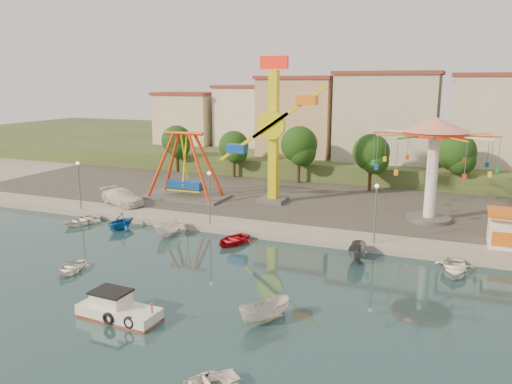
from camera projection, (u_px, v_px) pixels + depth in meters
The scene contains 31 objects.
ground at pixel (227, 293), 34.74m from camera, with size 200.00×200.00×0.00m, color #15343B.
quay_deck at pixel (373, 160), 90.74m from camera, with size 200.00×100.00×0.60m, color #9E998E.
asphalt_pad at pixel (331, 195), 61.74m from camera, with size 90.00×28.00×0.01m, color #4C4944.
hill_terrace at pixel (377, 150), 95.00m from camera, with size 200.00×60.00×3.00m, color #384C26.
pirate_ship_ride at pixel (185, 167), 59.45m from camera, with size 10.00×5.00×8.00m.
kamikaze_tower at pixel (276, 136), 56.14m from camera, with size 8.46×3.10×16.50m.
wave_swinger at pixel (434, 146), 48.81m from camera, with size 11.60×11.60×10.40m.
lamp_post_0 at pixel (79, 187), 54.63m from camera, with size 0.14×0.14×5.00m, color #59595E.
lamp_post_1 at pixel (210, 199), 48.76m from camera, with size 0.14×0.14×5.00m, color #59595E.
lamp_post_2 at pixel (375, 215), 42.88m from camera, with size 0.14×0.14×5.00m, color #59595E.
tree_0 at pixel (177, 140), 76.53m from camera, with size 4.60×4.60×7.19m.
tree_1 at pixel (234, 146), 72.25m from camera, with size 4.35×4.35×6.80m.
tree_2 at pixel (299, 145), 68.03m from camera, with size 5.02×5.02×7.85m.
tree_3 at pixel (371, 152), 63.14m from camera, with size 4.68×4.68×7.32m.
tree_4 at pixel (456, 152), 62.13m from camera, with size 4.86×4.86×7.60m.
building_0 at pixel (166, 113), 86.70m from camera, with size 9.26×9.53×11.87m, color beige.
building_1 at pixel (242, 122), 87.44m from camera, with size 12.33×9.01×8.63m, color silver.
building_2 at pixel (316, 117), 82.86m from camera, with size 11.95×9.28×11.23m, color tan.
building_3 at pixel (399, 127), 75.16m from camera, with size 12.59×10.50×9.20m, color beige.
building_4 at pixel (496, 128), 73.29m from camera, with size 10.75×9.23×9.24m, color beige.
cabin_motorboat at pixel (117, 311), 30.91m from camera, with size 5.36×2.30×1.86m.
rowboat_a at pixel (70, 268), 38.40m from camera, with size 2.36×3.30×0.68m, color white.
rowboat_b at pixel (204, 384), 23.65m from camera, with size 2.46×3.44×0.71m, color white.
skiff at pixel (265, 312), 30.28m from camera, with size 1.41×3.74×1.44m, color silver.
van at pixel (122, 197), 56.84m from camera, with size 2.45×6.02×1.75m, color white.
moored_boat_0 at pixel (81, 220), 51.29m from camera, with size 2.90×4.06×0.84m, color white.
moored_boat_1 at pixel (121, 221), 49.40m from camera, with size 2.78×3.22×1.70m, color #1352A9.
moored_boat_2 at pixel (169, 228), 47.39m from camera, with size 1.40×3.71×1.43m, color white.
moored_boat_3 at pixel (232, 240), 45.01m from camera, with size 2.71×3.80×0.79m, color #AD0D1B.
moored_boat_5 at pixel (357, 252), 40.81m from camera, with size 1.35×3.60×1.39m, color #595A5F.
moored_boat_6 at pixel (454, 268), 38.16m from camera, with size 2.96×4.14×0.86m, color white.
Camera 1 is at (14.05, -29.24, 14.42)m, focal length 35.00 mm.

